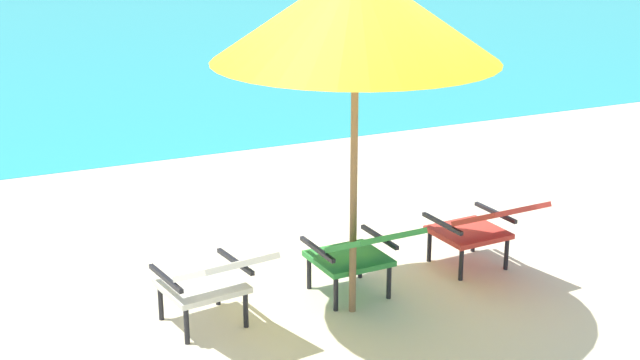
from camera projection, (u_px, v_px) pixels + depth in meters
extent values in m
plane|color=beige|center=(186.00, 154.00, 10.23)|extent=(40.00, 40.00, 0.00)
cube|color=#28B2B7|center=(57.00, 40.00, 17.89)|extent=(40.00, 18.00, 0.01)
cube|color=silver|center=(202.00, 286.00, 6.15)|extent=(0.59, 0.57, 0.04)
cube|color=silver|center=(225.00, 268.00, 5.78)|extent=(0.59, 0.59, 0.27)
cylinder|color=black|center=(161.00, 302.00, 6.25)|extent=(0.04, 0.04, 0.26)
cylinder|color=black|center=(218.00, 288.00, 6.48)|extent=(0.04, 0.04, 0.26)
cylinder|color=black|center=(187.00, 326.00, 5.92)|extent=(0.04, 0.04, 0.26)
cylinder|color=black|center=(246.00, 310.00, 6.15)|extent=(0.04, 0.04, 0.26)
cube|color=black|center=(166.00, 278.00, 5.98)|extent=(0.10, 0.50, 0.03)
cube|color=black|center=(235.00, 262.00, 6.25)|extent=(0.10, 0.50, 0.03)
cube|color=#338E3D|center=(349.00, 258.00, 6.62)|extent=(0.54, 0.52, 0.04)
cube|color=#338E3D|center=(375.00, 241.00, 6.22)|extent=(0.54, 0.54, 0.27)
cylinder|color=black|center=(309.00, 272.00, 6.74)|extent=(0.04, 0.04, 0.26)
cylinder|color=black|center=(360.00, 262.00, 6.94)|extent=(0.04, 0.04, 0.26)
cylinder|color=black|center=(336.00, 294.00, 6.39)|extent=(0.04, 0.04, 0.26)
cylinder|color=black|center=(389.00, 282.00, 6.58)|extent=(0.04, 0.04, 0.26)
cube|color=black|center=(317.00, 249.00, 6.47)|extent=(0.05, 0.50, 0.03)
cube|color=black|center=(379.00, 237.00, 6.69)|extent=(0.05, 0.50, 0.03)
cube|color=red|center=(468.00, 232.00, 7.12)|extent=(0.55, 0.53, 0.04)
cube|color=red|center=(500.00, 214.00, 6.73)|extent=(0.55, 0.55, 0.27)
cylinder|color=black|center=(429.00, 246.00, 7.24)|extent=(0.04, 0.04, 0.26)
cylinder|color=black|center=(473.00, 237.00, 7.44)|extent=(0.04, 0.04, 0.26)
cylinder|color=black|center=(461.00, 264.00, 6.89)|extent=(0.04, 0.04, 0.26)
cylinder|color=black|center=(506.00, 254.00, 7.09)|extent=(0.04, 0.04, 0.26)
cube|color=black|center=(442.00, 224.00, 6.96)|extent=(0.06, 0.50, 0.03)
cube|color=black|center=(495.00, 213.00, 7.20)|extent=(0.06, 0.50, 0.03)
cylinder|color=olive|center=(354.00, 189.00, 6.14)|extent=(0.05, 0.05, 1.82)
cone|color=yellow|center=(356.00, 12.00, 5.78)|extent=(2.50, 2.50, 0.64)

